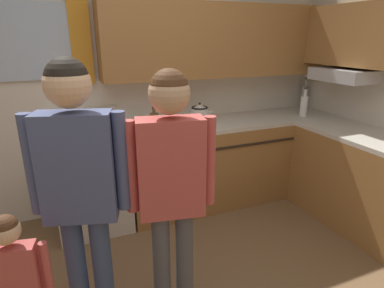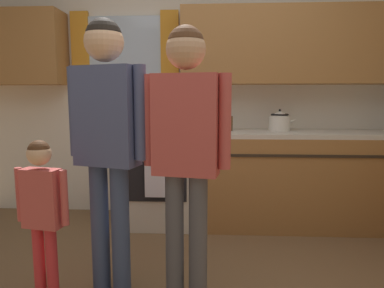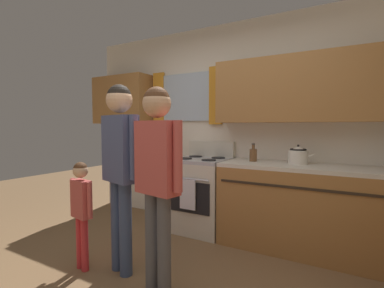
% 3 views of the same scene
% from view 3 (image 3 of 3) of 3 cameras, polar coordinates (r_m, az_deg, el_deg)
% --- Properties ---
extents(back_wall_unit, '(4.60, 0.42, 2.60)m').
position_cam_3_polar(back_wall_unit, '(3.54, 10.86, 6.16)').
color(back_wall_unit, silver).
rests_on(back_wall_unit, ground).
extents(kitchen_counter_run, '(2.33, 2.22, 0.90)m').
position_cam_3_polar(kitchen_counter_run, '(2.76, 34.41, -14.91)').
color(kitchen_counter_run, '#9E6B38').
rests_on(kitchen_counter_run, ground).
extents(stove_oven, '(0.65, 0.67, 1.10)m').
position_cam_3_polar(stove_oven, '(3.57, 2.03, -9.86)').
color(stove_oven, beige).
rests_on(stove_oven, ground).
extents(bottle_squat_brown, '(0.08, 0.08, 0.21)m').
position_cam_3_polar(bottle_squat_brown, '(3.28, 12.31, -2.11)').
color(bottle_squat_brown, brown).
rests_on(bottle_squat_brown, kitchen_counter_run).
extents(stovetop_kettle, '(0.27, 0.20, 0.21)m').
position_cam_3_polar(stovetop_kettle, '(3.17, 20.74, -2.12)').
color(stovetop_kettle, silver).
rests_on(stovetop_kettle, kitchen_counter_run).
extents(adult_holding_child, '(0.50, 0.26, 1.66)m').
position_cam_3_polar(adult_holding_child, '(2.53, -14.36, -2.30)').
color(adult_holding_child, '#38476B').
rests_on(adult_holding_child, ground).
extents(adult_in_plaid, '(0.49, 0.22, 1.60)m').
position_cam_3_polar(adult_in_plaid, '(2.16, -7.05, -4.27)').
color(adult_in_plaid, '#4C4C51').
rests_on(adult_in_plaid, ground).
extents(small_child, '(0.33, 0.13, 0.98)m').
position_cam_3_polar(small_child, '(2.76, -21.54, -10.99)').
color(small_child, red).
rests_on(small_child, ground).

